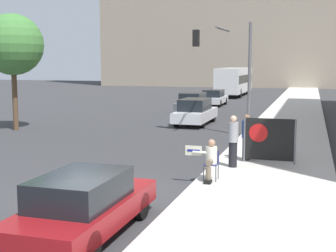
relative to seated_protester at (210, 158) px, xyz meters
The scene contains 13 objects.
ground_plane 3.50m from the seated_protester, 144.57° to the right, with size 160.00×160.00×0.00m, color #38383A.
sidewalk_curb 13.14m from the seated_protester, 82.98° to the left, with size 4.08×90.00×0.16m, color beige.
seated_protester is the anchor object (origin of this frame).
jogger_on_sidewalk 2.07m from the seated_protester, 80.09° to the left, with size 0.34×0.34×1.75m.
pedestrian_behind 3.42m from the seated_protester, 79.54° to the left, with size 0.34×0.34×1.65m.
protest_banner 3.35m from the seated_protester, 64.29° to the left, with size 1.79×0.06×1.57m.
traffic_light_pole 10.57m from the seated_protester, 96.97° to the left, with size 3.00×2.77×5.47m.
parked_car_curbside 5.12m from the seated_protester, 108.99° to the right, with size 1.72×4.29×1.35m.
car_on_road_nearest 14.19m from the seated_protester, 105.56° to the left, with size 1.76×4.77×1.55m.
car_on_road_midblock 20.57m from the seated_protester, 105.44° to the left, with size 1.76×4.50×1.52m.
car_on_road_distant 26.97m from the seated_protester, 101.33° to the left, with size 1.77×4.35×1.40m.
city_bus_on_road 39.91m from the seated_protester, 98.10° to the left, with size 2.60×10.85×3.15m.
street_tree_near_curb 15.67m from the seated_protester, 146.22° to the left, with size 3.29×3.29×6.28m.
Camera 1 is at (5.59, -11.40, 3.61)m, focal length 50.00 mm.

